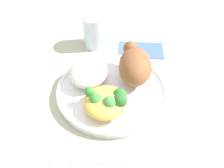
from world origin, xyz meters
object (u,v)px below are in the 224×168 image
plate (112,90)px  roasted_chicken (135,65)px  rice_pile (89,71)px  napkin (141,50)px  water_glass (95,31)px  mac_cheese_with_broccoli (107,101)px  fork (84,162)px

plate → roasted_chicken: (0.04, -0.05, 0.05)m
plate → rice_pile: size_ratio=2.36×
rice_pile → napkin: (0.15, -0.13, -0.04)m
roasted_chicken → rice_pile: (-0.01, 0.11, -0.01)m
rice_pile → water_glass: 0.17m
rice_pile → mac_cheese_with_broccoli: bearing=-151.4°
roasted_chicken → napkin: 0.15m
mac_cheese_with_broccoli → water_glass: water_glass is taller
fork → napkin: fork is taller
mac_cheese_with_broccoli → fork: (-0.12, 0.03, -0.04)m
fork → rice_pile: bearing=4.1°
fork → plate: bearing=-13.0°
roasted_chicken → water_glass: (0.16, 0.11, -0.01)m
rice_pile → fork: bearing=-175.9°
fork → water_glass: (0.37, 0.02, 0.04)m
mac_cheese_with_broccoli → napkin: size_ratio=0.74×
rice_pile → napkin: size_ratio=0.85×
plate → roasted_chicken: 0.08m
plate → fork: plate is taller
mac_cheese_with_broccoli → water_glass: (0.26, 0.05, 0.00)m
mac_cheese_with_broccoli → rice_pile: bearing=28.6°
napkin → rice_pile: bearing=139.2°
plate → water_glass: size_ratio=2.82×
plate → fork: 0.18m
napkin → mac_cheese_with_broccoli: bearing=161.5°
plate → water_glass: water_glass is taller
roasted_chicken → fork: size_ratio=0.87×
plate → roasted_chicken: bearing=-51.6°
mac_cheese_with_broccoli → fork: 0.13m
mac_cheese_with_broccoli → napkin: mac_cheese_with_broccoli is taller
roasted_chicken → napkin: roasted_chicken is taller
rice_pile → mac_cheese_with_broccoli: size_ratio=1.15×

